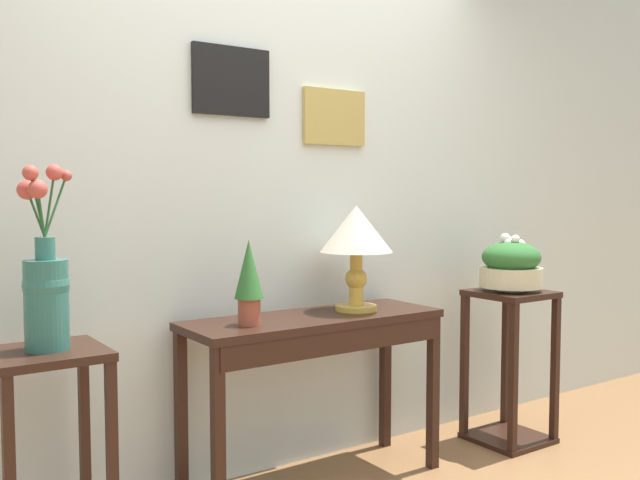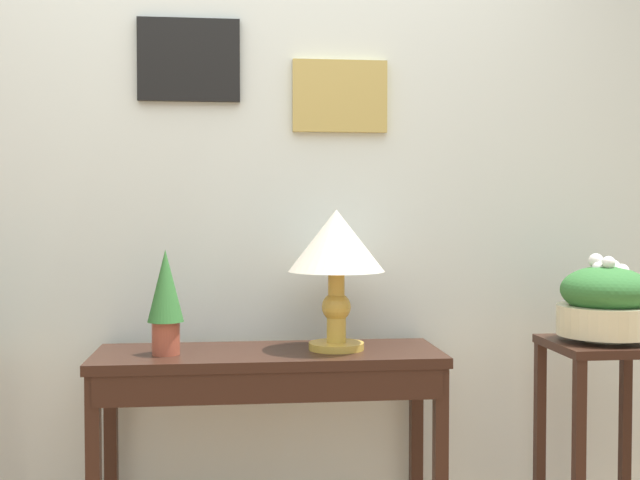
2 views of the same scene
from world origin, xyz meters
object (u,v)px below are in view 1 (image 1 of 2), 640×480
(console_table, at_px, (317,341))
(table_lamp, at_px, (356,235))
(pedestal_stand_left, at_px, (51,459))
(flower_vase_tall_left, at_px, (46,287))
(pedestal_stand_right, at_px, (509,366))
(potted_plant_on_console, at_px, (249,278))
(planter_bowl_wide_right, at_px, (511,265))

(console_table, relative_size, table_lamp, 2.44)
(pedestal_stand_left, height_order, flower_vase_tall_left, flower_vase_tall_left)
(table_lamp, distance_m, pedestal_stand_right, 1.17)
(flower_vase_tall_left, xyz_separation_m, pedestal_stand_right, (2.31, -0.07, -0.59))
(pedestal_stand_right, bearing_deg, potted_plant_on_console, 176.14)
(potted_plant_on_console, height_order, pedestal_stand_right, potted_plant_on_console)
(table_lamp, relative_size, potted_plant_on_console, 1.38)
(table_lamp, xyz_separation_m, planter_bowl_wide_right, (0.92, -0.14, -0.18))
(pedestal_stand_left, xyz_separation_m, planter_bowl_wide_right, (2.30, -0.07, 0.55))
(potted_plant_on_console, relative_size, pedestal_stand_left, 0.46)
(console_table, relative_size, planter_bowl_wide_right, 3.67)
(potted_plant_on_console, bearing_deg, pedestal_stand_left, -178.06)
(planter_bowl_wide_right, bearing_deg, flower_vase_tall_left, 178.16)
(potted_plant_on_console, height_order, pedestal_stand_left, potted_plant_on_console)
(flower_vase_tall_left, bearing_deg, pedestal_stand_left, -22.91)
(console_table, xyz_separation_m, flower_vase_tall_left, (-1.15, -0.04, 0.33))
(potted_plant_on_console, bearing_deg, planter_bowl_wide_right, -3.85)
(table_lamp, distance_m, planter_bowl_wide_right, 0.94)
(pedestal_stand_right, bearing_deg, pedestal_stand_left, 178.16)
(console_table, distance_m, flower_vase_tall_left, 1.20)
(table_lamp, height_order, flower_vase_tall_left, flower_vase_tall_left)
(pedestal_stand_left, bearing_deg, pedestal_stand_right, -1.84)
(table_lamp, xyz_separation_m, pedestal_stand_left, (-1.39, -0.06, -0.73))
(console_table, xyz_separation_m, potted_plant_on_console, (-0.35, -0.01, 0.31))
(table_lamp, xyz_separation_m, potted_plant_on_console, (-0.58, -0.03, -0.16))
(console_table, distance_m, potted_plant_on_console, 0.46)
(table_lamp, height_order, pedestal_stand_left, table_lamp)
(console_table, bearing_deg, pedestal_stand_left, -178.10)
(console_table, height_order, planter_bowl_wide_right, planter_bowl_wide_right)
(potted_plant_on_console, distance_m, pedestal_stand_right, 1.60)
(flower_vase_tall_left, bearing_deg, console_table, 1.87)
(console_table, height_order, table_lamp, table_lamp)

